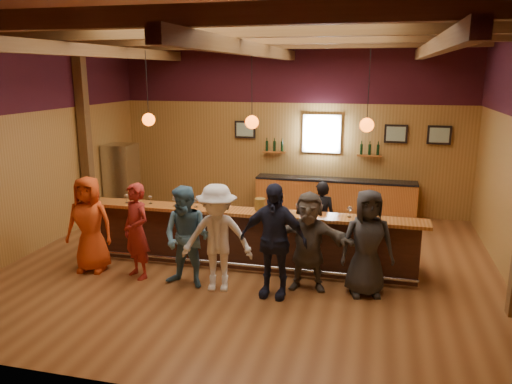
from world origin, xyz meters
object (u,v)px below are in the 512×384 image
bar_counter (255,236)px  customer_orange (90,224)px  back_bar_cabinet (335,197)px  bottle_a (279,204)px  customer_dark (367,243)px  customer_navy (273,240)px  customer_white (217,238)px  ice_bucket (260,204)px  customer_brown (308,241)px  customer_denim (187,237)px  customer_redvest (137,231)px  bartender (321,218)px  stainless_fridge (122,179)px

bar_counter → customer_orange: customer_orange is taller
back_bar_cabinet → bottle_a: bearing=-99.9°
customer_dark → bar_counter: bearing=141.5°
bar_counter → back_bar_cabinet: size_ratio=1.57×
back_bar_cabinet → customer_orange: size_ratio=2.26×
back_bar_cabinet → customer_navy: 4.98m
bar_counter → customer_white: customer_white is taller
customer_navy → ice_bucket: (-0.49, 1.14, 0.27)m
bar_counter → customer_brown: size_ratio=3.76×
ice_bucket → bottle_a: (0.37, -0.03, 0.03)m
customer_brown → customer_dark: bearing=-1.9°
customer_denim → customer_white: customer_white is taller
customer_redvest → customer_navy: bearing=26.5°
customer_white → customer_dark: bearing=0.9°
customer_dark → ice_bucket: bearing=145.3°
customer_navy → customer_dark: 1.52m
back_bar_cabinet → bottle_a: 3.95m
customer_navy → bartender: bearing=80.8°
customer_denim → customer_brown: customer_denim is taller
customer_orange → customer_dark: 4.93m
back_bar_cabinet → bar_counter: bearing=-108.3°
bottle_a → customer_white: bearing=-126.1°
customer_white → ice_bucket: bearing=59.8°
bar_counter → customer_redvest: customer_redvest is taller
back_bar_cabinet → stainless_fridge: stainless_fridge is taller
bar_counter → bartender: (1.17, 0.78, 0.22)m
bar_counter → customer_brown: customer_brown is taller
customer_denim → customer_redvest: bearing=-179.9°
customer_dark → bartender: customer_dark is taller
stainless_fridge → ice_bucket: size_ratio=8.40×
customer_white → customer_redvest: bearing=165.1°
bar_counter → customer_navy: (0.64, -1.36, 0.42)m
stainless_fridge → customer_navy: size_ratio=0.95×
customer_dark → customer_brown: bearing=166.3°
customer_redvest → customer_white: customer_white is taller
customer_redvest → customer_denim: (1.00, -0.14, 0.02)m
customer_navy → bottle_a: 1.16m
customer_navy → bottle_a: (-0.13, 1.11, 0.31)m
customer_denim → ice_bucket: (1.00, 1.12, 0.34)m
customer_white → customer_navy: customer_navy is taller
stainless_fridge → customer_orange: (1.30, -3.57, -0.02)m
bar_counter → customer_brown: bearing=-39.7°
bar_counter → customer_redvest: 2.22m
back_bar_cabinet → customer_orange: (-4.00, -4.69, 0.41)m
stainless_fridge → ice_bucket: (4.27, -2.67, 0.32)m
customer_redvest → bartender: customer_redvest is taller
customer_dark → bottle_a: (-1.59, 0.70, 0.37)m
back_bar_cabinet → customer_denim: bearing=-112.5°
stainless_fridge → customer_white: customer_white is taller
customer_orange → customer_dark: bearing=-4.9°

